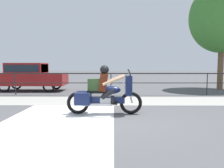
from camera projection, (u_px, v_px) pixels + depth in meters
ground_plane at (109, 120)px, 6.35m from camera, size 120.00×120.00×0.00m
sidewalk_band at (110, 101)px, 9.74m from camera, size 44.00×2.40×0.01m
crosswalk_band at (58, 121)px, 6.16m from camera, size 3.15×6.00×0.01m
fence_railing at (111, 78)px, 11.56m from camera, size 36.00×0.05×1.18m
motorcycle at (104, 93)px, 7.03m from camera, size 2.44×0.76×1.58m
parked_car at (30, 75)px, 13.52m from camera, size 4.25×1.79×1.73m
tree_behind_sign at (223, 17)px, 14.08m from camera, size 4.17×4.17×6.99m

